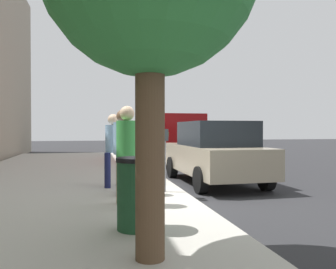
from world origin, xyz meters
name	(u,v)px	position (x,y,z in m)	size (l,w,h in m)	color
ground_plane	(190,201)	(0.00, 0.00, 0.00)	(80.00, 80.00, 0.00)	#2B2B2D
sidewalk_slab	(43,204)	(0.00, 3.00, 0.07)	(28.00, 6.00, 0.15)	#B7B2A8
parking_meter	(164,147)	(0.45, 0.47, 1.17)	(0.36, 0.12, 1.41)	gray
pedestrian_at_meter	(123,144)	(0.34, 1.41, 1.24)	(0.55, 0.40, 1.83)	#726656
pedestrian_bystander	(127,146)	(-0.74, 1.41, 1.25)	(0.47, 0.40, 1.84)	tan
parking_officer	(113,144)	(1.35, 1.55, 1.20)	(0.40, 0.44, 1.77)	#191E4C
parked_sedan_near	(214,152)	(2.22, -1.35, 0.89)	(4.44, 2.04, 1.77)	gray
parked_van_far	(168,135)	(8.64, -1.35, 1.26)	(5.27, 2.26, 2.18)	maroon
trash_bin	(137,193)	(-2.33, 1.42, 0.66)	(0.59, 0.59, 1.01)	#1E4C2D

